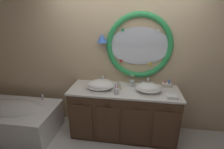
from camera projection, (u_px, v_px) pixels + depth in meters
name	position (u px, v px, depth m)	size (l,w,h in m)	color
ground_plane	(118.00, 142.00, 2.77)	(14.00, 14.00, 0.00)	silver
back_wall_assembly	(124.00, 58.00, 2.85)	(6.40, 0.26, 2.60)	#D6B78E
vanity_counter	(123.00, 112.00, 2.84)	(1.81, 0.64, 0.88)	brown
bathtub	(11.00, 117.00, 2.92)	(1.63, 0.85, 0.62)	white
sink_basin_left	(100.00, 85.00, 2.69)	(0.46, 0.46, 0.14)	white
sink_basin_right	(148.00, 88.00, 2.59)	(0.40, 0.40, 0.13)	white
faucet_set_left	(103.00, 80.00, 2.93)	(0.20, 0.13, 0.14)	silver
faucet_set_right	(148.00, 82.00, 2.81)	(0.21, 0.14, 0.14)	silver
toothbrush_holder_left	(117.00, 91.00, 2.52)	(0.09, 0.09, 0.20)	silver
toothbrush_holder_right	(132.00, 83.00, 2.79)	(0.09, 0.09, 0.21)	silver
soap_dispenser	(120.00, 86.00, 2.66)	(0.06, 0.06, 0.15)	#EFE5C6
folded_hand_towel	(172.00, 97.00, 2.41)	(0.16, 0.12, 0.04)	white
toiletry_basket	(167.00, 85.00, 2.78)	(0.15, 0.11, 0.13)	beige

